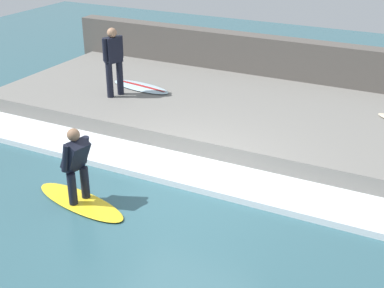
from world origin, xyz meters
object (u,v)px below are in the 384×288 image
(surfer_waiting_near, at_px, (114,58))
(surfboard_waiting_near, at_px, (141,87))
(surfer_riding, at_px, (76,162))
(surfboard_riding, at_px, (80,202))

(surfer_waiting_near, distance_m, surfboard_waiting_near, 1.16)
(surfer_waiting_near, bearing_deg, surfboard_waiting_near, -17.64)
(surfer_riding, distance_m, surfer_waiting_near, 4.18)
(surfboard_riding, relative_size, surfer_riding, 1.56)
(surfboard_riding, bearing_deg, surfboard_waiting_near, 19.38)
(surfboard_riding, bearing_deg, surfer_waiting_near, 25.82)
(surfboard_waiting_near, bearing_deg, surfer_waiting_near, 162.36)
(surfer_riding, xyz_separation_m, surfer_waiting_near, (3.73, 1.81, 0.56))
(surfer_waiting_near, bearing_deg, surfboard_riding, -154.18)
(surfboard_waiting_near, bearing_deg, surfer_riding, -160.62)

